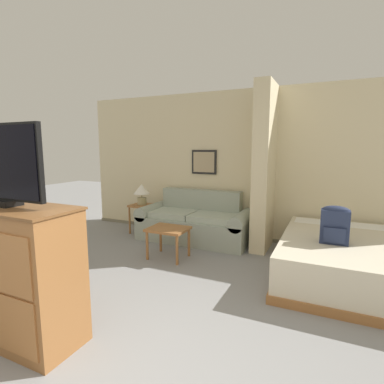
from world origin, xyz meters
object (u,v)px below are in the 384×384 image
Objects in this scene: tv at (1,165)px; tv_dresser at (11,272)px; couch at (195,222)px; bed at (349,258)px; coffee_table at (168,232)px; backpack at (335,224)px; table_lamp at (142,191)px.

tv_dresser is at bearing -90.00° from tv.
bed is at bearing -15.42° from couch.
tv reaches higher than couch.
couch is 3.45× the size of coffee_table.
backpack is at bearing 41.95° from tv.
couch reaches higher than bed.
table_lamp is (-1.10, -0.01, 0.49)m from couch.
tv is (0.82, -3.14, 0.68)m from table_lamp.
table_lamp is at bearing -179.56° from couch.
table_lamp reaches higher than bed.
tv reaches higher than coffee_table.
tv reaches higher than bed.
bed is 0.58m from backpack.
coffee_table is (0.01, -0.98, 0.08)m from couch.
backpack is (3.30, -0.91, -0.07)m from table_lamp.
bed is (2.67, 2.49, -0.32)m from tv_dresser.
tv_dresser is at bearing -75.45° from table_lamp.
tv_dresser is 0.62× the size of bed.
coffee_table is at bearing -89.43° from couch.
coffee_table is at bearing 82.27° from tv_dresser.
backpack is (2.19, 0.06, 0.35)m from coffee_table.
tv_dresser is at bearing -97.73° from coffee_table.
coffee_table is 1.27× the size of backpack.
tv reaches higher than backpack.
bed is 4.68× the size of backpack.
coffee_table is 2.40m from bed.
table_lamp is at bearing 104.56° from tv.
table_lamp is 0.30× the size of tv_dresser.
coffee_table is 2.22m from backpack.
couch is 2.42m from backpack.
tv_dresser reaches higher than bed.
table_lamp reaches higher than couch.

